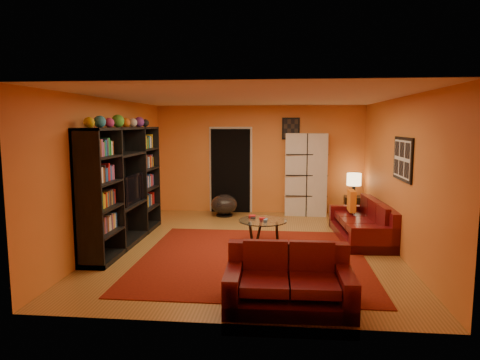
# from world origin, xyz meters

# --- Properties ---
(floor) EXTENTS (6.00, 6.00, 0.00)m
(floor) POSITION_xyz_m (0.00, 0.00, 0.00)
(floor) COLOR brown
(floor) RESTS_ON ground
(ceiling) EXTENTS (6.00, 6.00, 0.00)m
(ceiling) POSITION_xyz_m (0.00, 0.00, 2.60)
(ceiling) COLOR white
(ceiling) RESTS_ON wall_back
(wall_back) EXTENTS (6.00, 0.00, 6.00)m
(wall_back) POSITION_xyz_m (0.00, 3.00, 1.30)
(wall_back) COLOR orange
(wall_back) RESTS_ON floor
(wall_front) EXTENTS (6.00, 0.00, 6.00)m
(wall_front) POSITION_xyz_m (0.00, -3.00, 1.30)
(wall_front) COLOR orange
(wall_front) RESTS_ON floor
(wall_left) EXTENTS (0.00, 6.00, 6.00)m
(wall_left) POSITION_xyz_m (-2.50, 0.00, 1.30)
(wall_left) COLOR orange
(wall_left) RESTS_ON floor
(wall_right) EXTENTS (0.00, 6.00, 6.00)m
(wall_right) POSITION_xyz_m (2.50, 0.00, 1.30)
(wall_right) COLOR orange
(wall_right) RESTS_ON floor
(rug) EXTENTS (3.60, 3.60, 0.01)m
(rug) POSITION_xyz_m (0.10, -0.70, 0.01)
(rug) COLOR #57110A
(rug) RESTS_ON floor
(doorway) EXTENTS (0.95, 0.10, 2.04)m
(doorway) POSITION_xyz_m (-0.70, 2.96, 1.02)
(doorway) COLOR black
(doorway) RESTS_ON floor
(wall_art_right) EXTENTS (0.03, 1.00, 0.70)m
(wall_art_right) POSITION_xyz_m (2.48, -0.30, 1.60)
(wall_art_right) COLOR black
(wall_art_right) RESTS_ON wall_right
(wall_art_back) EXTENTS (0.42, 0.03, 0.52)m
(wall_art_back) POSITION_xyz_m (0.75, 2.98, 2.05)
(wall_art_back) COLOR black
(wall_art_back) RESTS_ON wall_back
(entertainment_unit) EXTENTS (0.45, 3.00, 2.10)m
(entertainment_unit) POSITION_xyz_m (-2.27, 0.00, 1.05)
(entertainment_unit) COLOR black
(entertainment_unit) RESTS_ON floor
(tv) EXTENTS (0.92, 0.12, 0.53)m
(tv) POSITION_xyz_m (-2.23, 0.09, 0.99)
(tv) COLOR black
(tv) RESTS_ON entertainment_unit
(sofa) EXTENTS (0.98, 2.13, 0.85)m
(sofa) POSITION_xyz_m (2.13, 0.69, 0.29)
(sofa) COLOR #49090E
(sofa) RESTS_ON rug
(loveseat) EXTENTS (1.51, 0.92, 0.85)m
(loveseat) POSITION_xyz_m (0.64, -2.42, 0.28)
(loveseat) COLOR #49090E
(loveseat) RESTS_ON rug
(throw_pillow) EXTENTS (0.12, 0.42, 0.42)m
(throw_pillow) POSITION_xyz_m (1.95, 1.25, 0.63)
(throw_pillow) COLOR orange
(throw_pillow) RESTS_ON sofa
(coffee_table) EXTENTS (0.87, 0.87, 0.43)m
(coffee_table) POSITION_xyz_m (0.22, 0.15, 0.39)
(coffee_table) COLOR silver
(coffee_table) RESTS_ON floor
(storage_cabinet) EXTENTS (1.00, 0.50, 1.94)m
(storage_cabinet) POSITION_xyz_m (1.13, 2.80, 0.97)
(storage_cabinet) COLOR silver
(storage_cabinet) RESTS_ON floor
(bowl_chair) EXTENTS (0.62, 0.62, 0.51)m
(bowl_chair) POSITION_xyz_m (-0.79, 2.45, 0.27)
(bowl_chair) COLOR black
(bowl_chair) RESTS_ON floor
(side_table) EXTENTS (0.42, 0.42, 0.50)m
(side_table) POSITION_xyz_m (2.20, 2.55, 0.25)
(side_table) COLOR black
(side_table) RESTS_ON floor
(table_lamp) EXTENTS (0.32, 0.32, 0.54)m
(table_lamp) POSITION_xyz_m (2.20, 2.55, 0.89)
(table_lamp) COLOR black
(table_lamp) RESTS_ON side_table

